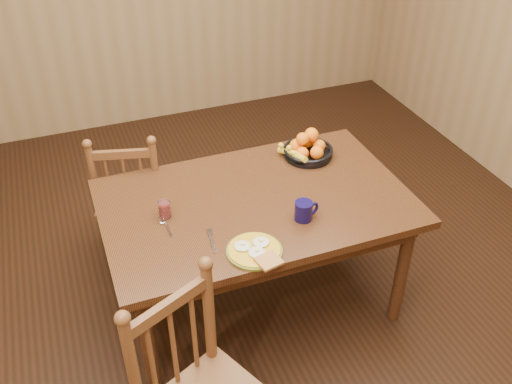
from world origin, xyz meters
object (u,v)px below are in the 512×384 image
object	(u,v)px
coffee_mug	(304,210)
dining_table	(256,213)
fruit_bowl	(307,149)
breakfast_plate	(255,251)
chair_far	(132,198)

from	to	relation	value
coffee_mug	dining_table	bearing A→B (deg)	125.58
coffee_mug	fruit_bowl	distance (m)	0.59
dining_table	breakfast_plate	bearing A→B (deg)	-111.43
dining_table	coffee_mug	bearing A→B (deg)	-54.42
chair_far	coffee_mug	distance (m)	1.21
chair_far	breakfast_plate	size ratio (longest dim) A/B	3.15
coffee_mug	fruit_bowl	world-z (taller)	fruit_bowl
dining_table	chair_far	distance (m)	0.89
dining_table	fruit_bowl	size ratio (longest dim) A/B	4.94
dining_table	breakfast_plate	size ratio (longest dim) A/B	5.40
dining_table	coffee_mug	distance (m)	0.32
dining_table	coffee_mug	size ratio (longest dim) A/B	11.97
chair_far	coffee_mug	size ratio (longest dim) A/B	6.99
dining_table	breakfast_plate	xyz separation A→B (m)	(-0.15, -0.39, 0.10)
chair_far	breakfast_plate	bearing A→B (deg)	126.01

